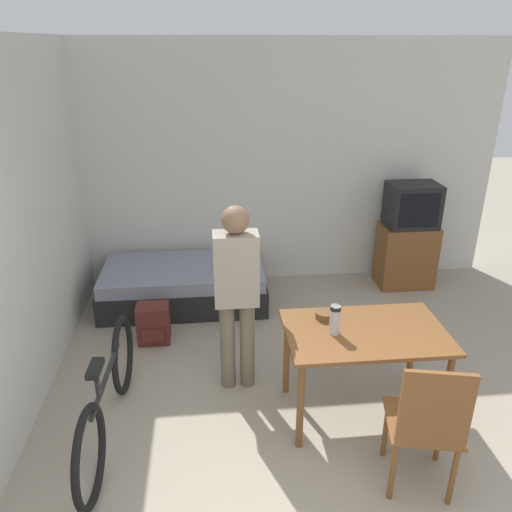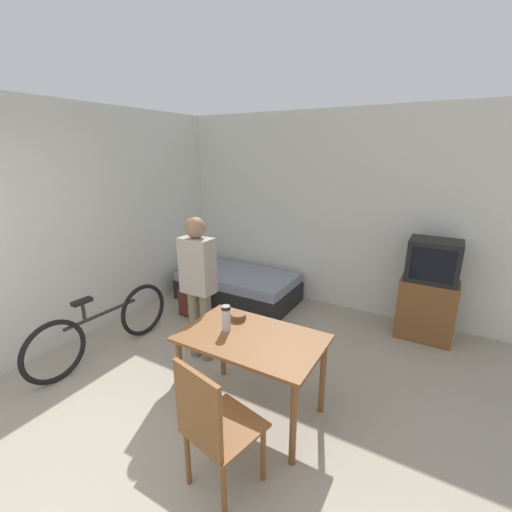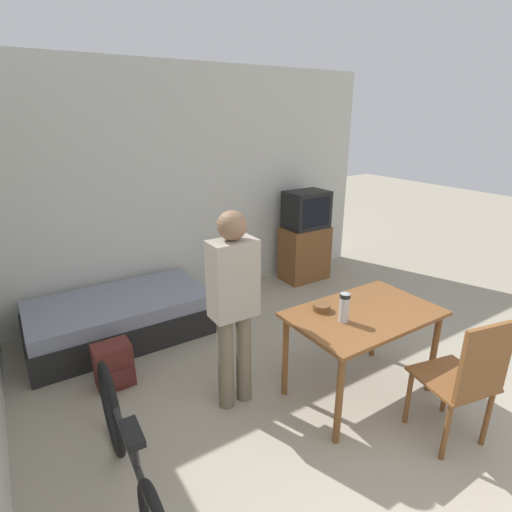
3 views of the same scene
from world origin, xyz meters
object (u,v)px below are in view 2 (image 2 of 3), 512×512
Objects in this scene: dining_table at (252,347)px; bicycle at (104,328)px; wooden_chair at (212,424)px; tv at (429,292)px; thermos_flask at (226,317)px; backpack at (192,302)px; daybed at (238,286)px; person_standing at (198,280)px; mate_bowl at (238,316)px.

dining_table is 0.67× the size of bicycle.
wooden_chair is at bearing -19.17° from bicycle.
dining_table is (-1.16, -2.12, 0.05)m from tv.
wooden_chair is 4.47× the size of thermos_flask.
backpack is at bearing 144.81° from dining_table.
person_standing is (0.49, -1.48, 0.69)m from daybed.
bicycle is (-2.01, 0.70, -0.22)m from wooden_chair.
person_standing is at bearing 131.70° from wooden_chair.
daybed is 1.71m from person_standing.
backpack is (0.19, 1.22, -0.14)m from bicycle.
dining_table and bicycle have the same top height.
daybed is 1.44× the size of tv.
backpack is (-2.81, -0.95, -0.40)m from tv.
thermos_flask is 1.63× the size of mate_bowl.
bicycle is at bearing -102.96° from daybed.
person_standing reaches higher than thermos_flask.
dining_table is 2.07m from backpack.
tv is at bearing 70.91° from wooden_chair.
tv is at bearing 53.59° from mate_bowl.
daybed is 2.13m from mate_bowl.
mate_bowl is 0.35× the size of backpack.
wooden_chair is 2.14m from bicycle.
mate_bowl is at bearing 9.18° from bicycle.
wooden_chair is 2.58× the size of backpack.
tv is 2.99m from backpack.
wooden_chair is (1.55, -2.68, 0.34)m from daybed.
bicycle is (-1.84, -0.06, -0.31)m from dining_table.
tv is 3.19× the size of backpack.
daybed is 1.52× the size of dining_table.
person_standing is (0.94, 0.49, 0.57)m from bicycle.
bicycle is 1.10× the size of person_standing.
dining_table is at bearing -54.17° from daybed.
bicycle is at bearing -144.09° from tv.
thermos_flask is 0.24m from mate_bowl.
daybed is 2.03m from bicycle.
thermos_flask is (1.15, -1.94, 0.64)m from daybed.
tv is 9.00× the size of mate_bowl.
thermos_flask is at bearing -59.26° from daybed.
dining_table is 1.17× the size of wooden_chair.
bicycle is at bearing -178.26° from dining_table.
tv reaches higher than wooden_chair.
daybed is 1.12× the size of person_standing.
tv is 0.71× the size of bicycle.
dining_table is (1.39, -1.92, 0.43)m from daybed.
bicycle is at bearing -99.01° from backpack.
daybed is at bearing 70.96° from backpack.
dining_table is at bearing 102.20° from wooden_chair.
person_standing is at bearing 27.59° from bicycle.
mate_bowl is (-0.02, 0.21, -0.10)m from thermos_flask.
backpack is (-0.26, -0.76, -0.02)m from daybed.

